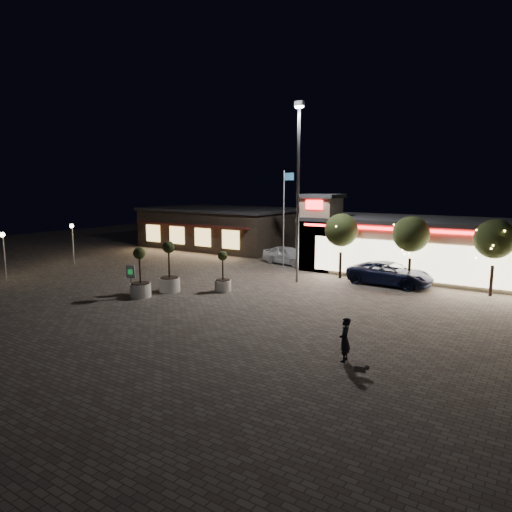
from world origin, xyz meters
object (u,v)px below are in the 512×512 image
Objects in this scene: pickup_truck at (390,274)px; white_sedan at (287,255)px; pedestrian at (345,340)px; planter_mid at (140,282)px; valet_sign at (131,274)px; planter_left at (169,276)px.

pickup_truck is 10.52m from white_sedan.
pedestrian reaches higher than white_sedan.
pedestrian is 0.56× the size of planter_mid.
planter_mid is 1.66× the size of valet_sign.
planter_left is at bearing 54.14° from valet_sign.
valet_sign reaches higher than white_sedan.
valet_sign is (-2.70, -15.05, 0.51)m from white_sedan.
pickup_truck is at bearing -96.93° from white_sedan.
planter_left is at bearing -117.48° from pedestrian.
planter_mid is at bearing -175.24° from white_sedan.
white_sedan is at bearing -153.11° from pedestrian.
pickup_truck is at bearing 45.21° from planter_mid.
valet_sign is (-12.69, -11.74, 0.51)m from pickup_truck.
white_sedan is (-9.99, 3.30, -0.00)m from pickup_truck.
white_sedan is at bearing 83.38° from planter_mid.
planter_mid is at bearing 138.00° from pickup_truck.
pedestrian is at bearing -166.50° from pickup_truck.
planter_mid is at bearing -109.38° from pedestrian.
white_sedan is 2.67× the size of pedestrian.
valet_sign is at bearing 135.57° from pickup_truck.
planter_mid is (-11.74, -11.83, 0.16)m from pickup_truck.
pickup_truck is 3.28× the size of pedestrian.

